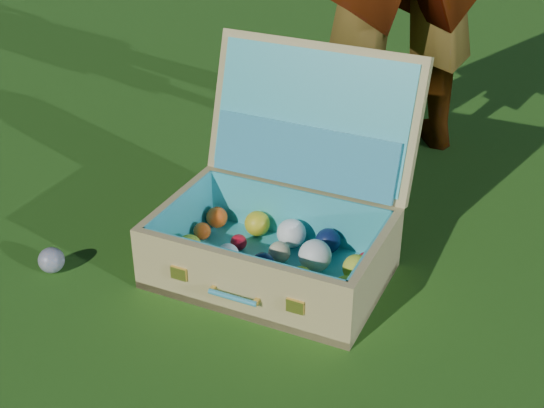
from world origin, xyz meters
The scene contains 3 objects.
ground centered at (0.00, 0.00, 0.00)m, with size 60.00×60.00×0.00m, color #215114.
stray_ball centered at (-0.70, 0.02, 0.03)m, with size 0.07×0.07×0.07m, color #3A6598.
suitcase centered at (-0.09, 0.10, 0.15)m, with size 0.74×0.71×0.54m.
Camera 1 is at (-0.05, -1.60, 1.14)m, focal length 50.00 mm.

